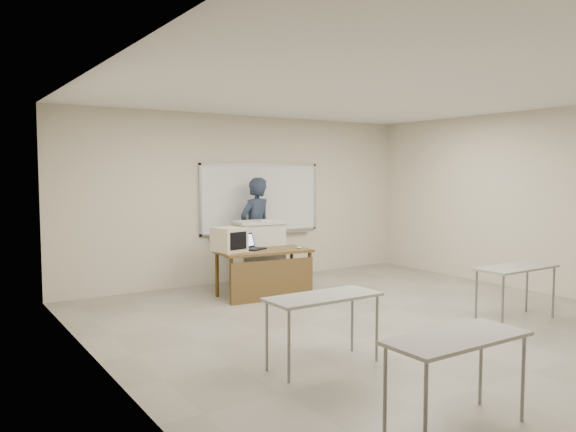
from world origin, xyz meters
TOP-DOWN VIEW (x-y plane):
  - floor at (0.00, 0.00)m, footprint 7.00×8.00m
  - whiteboard at (0.30, 3.97)m, footprint 2.48×0.10m
  - student_desks at (-0.00, -1.35)m, footprint 4.40×2.20m
  - instructor_desk at (-0.46, 2.49)m, footprint 1.46×0.73m
  - podium at (-0.20, 3.20)m, footprint 0.82×0.59m
  - crt_monitor at (-1.01, 2.73)m, footprint 0.41×0.46m
  - laptop at (-0.56, 2.76)m, footprint 0.34×0.31m
  - mouse at (0.09, 2.40)m, footprint 0.10×0.08m
  - keyboard at (-0.05, 3.08)m, footprint 0.41×0.15m
  - presenter at (0.02, 3.68)m, footprint 0.79×0.63m

SIDE VIEW (x-z plane):
  - floor at x=0.00m, z-range -0.01..0.00m
  - instructor_desk at x=-0.46m, z-range 0.17..0.92m
  - podium at x=-0.20m, z-range 0.00..1.16m
  - student_desks at x=0.00m, z-range 0.31..1.04m
  - mouse at x=0.09m, z-range 0.75..0.79m
  - laptop at x=-0.56m, z-range 0.68..0.93m
  - crt_monitor at x=-1.01m, z-range 0.74..1.13m
  - presenter at x=0.02m, z-range 0.00..1.88m
  - keyboard at x=-0.05m, z-range 1.15..1.18m
  - whiteboard at x=0.30m, z-range 0.83..2.14m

